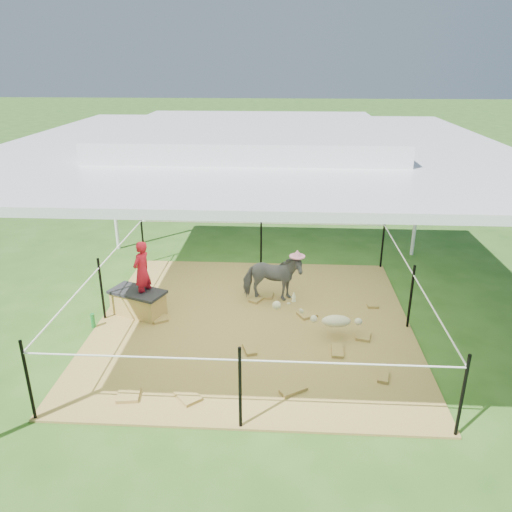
# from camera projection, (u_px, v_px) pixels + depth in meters

# --- Properties ---
(ground) EXTENTS (90.00, 90.00, 0.00)m
(ground) POSITION_uv_depth(u_px,v_px,m) (254.00, 324.00, 7.42)
(ground) COLOR #2D5919
(ground) RESTS_ON ground
(hay_patch) EXTENTS (4.60, 4.60, 0.03)m
(hay_patch) POSITION_uv_depth(u_px,v_px,m) (254.00, 323.00, 7.41)
(hay_patch) COLOR brown
(hay_patch) RESTS_ON ground
(canopy_tent) EXTENTS (6.30, 6.30, 2.90)m
(canopy_tent) POSITION_uv_depth(u_px,v_px,m) (253.00, 141.00, 6.43)
(canopy_tent) COLOR silver
(canopy_tent) RESTS_ON ground
(rope_fence) EXTENTS (4.54, 4.54, 1.00)m
(rope_fence) POSITION_uv_depth(u_px,v_px,m) (254.00, 285.00, 7.18)
(rope_fence) COLOR black
(rope_fence) RESTS_ON ground
(straw_bale) EXTENTS (0.86, 0.65, 0.34)m
(straw_bale) POSITION_uv_depth(u_px,v_px,m) (138.00, 303.00, 7.59)
(straw_bale) COLOR #AB7D3E
(straw_bale) RESTS_ON hay_patch
(dark_cloth) EXTENTS (0.93, 0.71, 0.04)m
(dark_cloth) POSITION_uv_depth(u_px,v_px,m) (137.00, 292.00, 7.52)
(dark_cloth) COLOR black
(dark_cloth) RESTS_ON straw_bale
(woman) EXTENTS (0.33, 0.40, 0.93)m
(woman) POSITION_uv_depth(u_px,v_px,m) (141.00, 265.00, 7.35)
(woman) COLOR red
(woman) RESTS_ON straw_bale
(green_bottle) EXTENTS (0.08, 0.08, 0.22)m
(green_bottle) POSITION_uv_depth(u_px,v_px,m) (93.00, 321.00, 7.23)
(green_bottle) COLOR #1B792E
(green_bottle) RESTS_ON hay_patch
(pony) EXTENTS (0.95, 0.45, 0.79)m
(pony) POSITION_uv_depth(u_px,v_px,m) (272.00, 278.00, 7.93)
(pony) COLOR #4F4E53
(pony) RESTS_ON hay_patch
(pink_hat) EXTENTS (0.25, 0.25, 0.11)m
(pink_hat) POSITION_uv_depth(u_px,v_px,m) (273.00, 251.00, 7.76)
(pink_hat) COLOR pink
(pink_hat) RESTS_ON pony
(foal) EXTENTS (1.03, 0.61, 0.55)m
(foal) POSITION_uv_depth(u_px,v_px,m) (336.00, 319.00, 6.92)
(foal) COLOR beige
(foal) RESTS_ON hay_patch
(trash_barrel) EXTENTS (0.60, 0.60, 0.84)m
(trash_barrel) POSITION_uv_depth(u_px,v_px,m) (419.00, 198.00, 12.50)
(trash_barrel) COLOR blue
(trash_barrel) RESTS_ON ground
(picnic_table_near) EXTENTS (1.71, 1.28, 0.69)m
(picnic_table_near) POSITION_uv_depth(u_px,v_px,m) (347.00, 178.00, 14.87)
(picnic_table_near) COLOR brown
(picnic_table_near) RESTS_ON ground
(picnic_table_far) EXTENTS (1.70, 1.33, 0.66)m
(picnic_table_far) POSITION_uv_depth(u_px,v_px,m) (443.00, 171.00, 15.89)
(picnic_table_far) COLOR brown
(picnic_table_far) RESTS_ON ground
(distant_person) EXTENTS (0.65, 0.51, 1.28)m
(distant_person) POSITION_uv_depth(u_px,v_px,m) (360.00, 178.00, 13.61)
(distant_person) COLOR #347AC4
(distant_person) RESTS_ON ground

